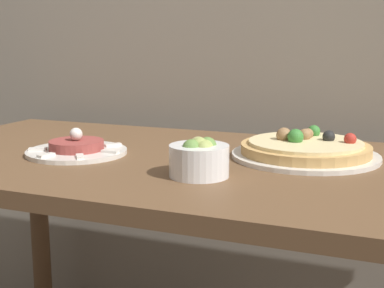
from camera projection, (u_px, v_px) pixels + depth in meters
The scene contains 4 objects.
dining_table at pixel (186, 202), 1.23m from camera, with size 1.44×0.72×0.77m.
pizza_plate at pixel (305, 149), 1.21m from camera, with size 0.33×0.33×0.07m.
tartare_plate at pixel (77, 149), 1.25m from camera, with size 0.23×0.23×0.06m.
small_bowl at pixel (199, 158), 1.04m from camera, with size 0.12×0.12×0.08m.
Camera 1 is at (0.45, -0.72, 1.03)m, focal length 50.00 mm.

